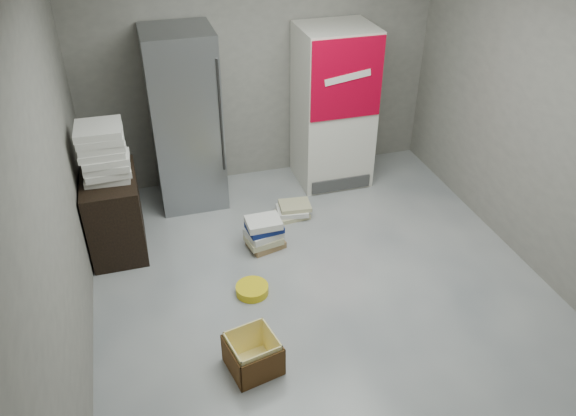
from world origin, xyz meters
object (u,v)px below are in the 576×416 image
(steel_fridge, at_px, (185,120))
(wood_shelf, at_px, (115,213))
(coke_cooler, at_px, (333,107))
(phonebook_stack_main, at_px, (264,233))
(cardboard_box, at_px, (253,355))

(steel_fridge, distance_m, wood_shelf, 1.23)
(steel_fridge, relative_size, coke_cooler, 1.06)
(coke_cooler, bearing_deg, wood_shelf, -163.72)
(coke_cooler, bearing_deg, phonebook_stack_main, -134.25)
(steel_fridge, xyz_separation_m, wood_shelf, (-0.83, -0.73, -0.55))
(coke_cooler, height_order, wood_shelf, coke_cooler)
(phonebook_stack_main, height_order, cardboard_box, phonebook_stack_main)
(steel_fridge, distance_m, coke_cooler, 1.65)
(phonebook_stack_main, distance_m, cardboard_box, 1.53)
(steel_fridge, relative_size, cardboard_box, 4.34)
(coke_cooler, xyz_separation_m, phonebook_stack_main, (-1.10, -1.13, -0.74))
(phonebook_stack_main, bearing_deg, cardboard_box, -115.41)
(coke_cooler, bearing_deg, cardboard_box, -121.09)
(wood_shelf, relative_size, phonebook_stack_main, 1.97)
(steel_fridge, bearing_deg, coke_cooler, -0.18)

